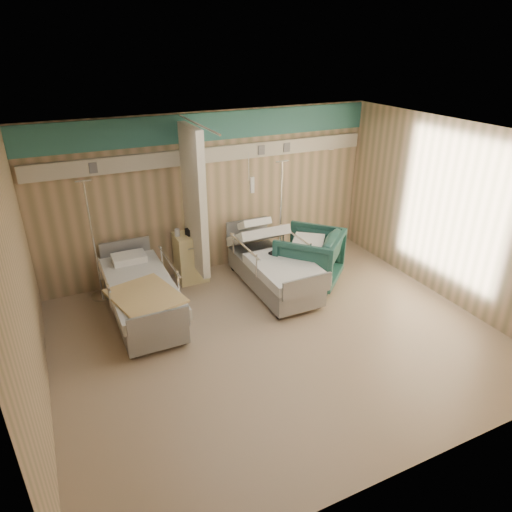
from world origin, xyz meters
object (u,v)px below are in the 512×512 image
at_px(bed_right, 273,271).
at_px(visitor_armchair, 309,258).
at_px(iv_stand_left, 99,275).
at_px(bedside_cabinet, 191,257).
at_px(iv_stand_right, 280,245).
at_px(bed_left, 142,300).

height_order(bed_right, visitor_armchair, visitor_armchair).
bearing_deg(iv_stand_left, bedside_cabinet, -1.53).
bearing_deg(iv_stand_right, bed_left, -165.27).
bearing_deg(visitor_armchair, bedside_cabinet, -70.51).
bearing_deg(iv_stand_left, iv_stand_right, -4.15).
bearing_deg(bed_left, bed_right, 0.00).
xyz_separation_m(bed_right, iv_stand_left, (-2.68, 0.94, 0.09)).
distance_m(bed_left, visitor_armchair, 2.85).
bearing_deg(bed_left, visitor_armchair, -1.34).
height_order(bedside_cabinet, iv_stand_right, iv_stand_right).
bearing_deg(iv_stand_left, bed_right, -19.34).
height_order(bed_left, visitor_armchair, visitor_armchair).
height_order(bed_right, iv_stand_right, iv_stand_right).
bearing_deg(visitor_armchair, bed_right, -48.13).
distance_m(bed_right, iv_stand_right, 0.87).
bearing_deg(iv_stand_right, bed_right, -125.15).
distance_m(visitor_armchair, iv_stand_right, 0.79).
xyz_separation_m(bed_left, iv_stand_left, (-0.48, 0.94, 0.09)).
bearing_deg(bedside_cabinet, bed_right, -38.05).
distance_m(bed_left, iv_stand_right, 2.79).
xyz_separation_m(bed_right, bedside_cabinet, (-1.15, 0.90, 0.11)).
xyz_separation_m(bed_right, bed_left, (-2.20, 0.00, 0.00)).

